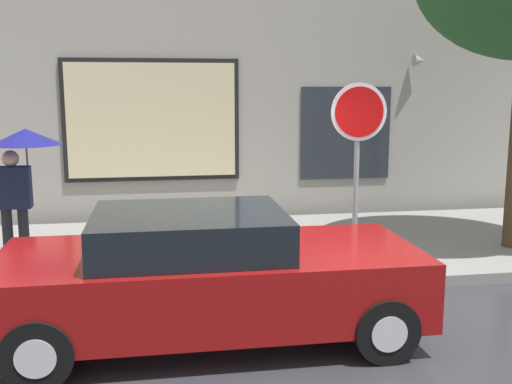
% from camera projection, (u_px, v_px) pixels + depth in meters
% --- Properties ---
extents(ground_plane, '(60.00, 60.00, 0.00)m').
position_uv_depth(ground_plane, '(281.00, 329.00, 6.51)').
color(ground_plane, '#333338').
extents(sidewalk, '(20.00, 4.00, 0.15)m').
position_uv_depth(sidewalk, '(242.00, 249.00, 9.41)').
color(sidewalk, gray).
rests_on(sidewalk, ground).
extents(building_facade, '(20.00, 0.67, 7.00)m').
position_uv_depth(building_facade, '(223.00, 39.00, 11.24)').
color(building_facade, '#9E998E').
rests_on(building_facade, ground).
extents(parked_car, '(4.27, 1.86, 1.36)m').
position_uv_depth(parked_car, '(207.00, 276.00, 6.15)').
color(parked_car, maroon).
rests_on(parked_car, ground).
extents(fire_hydrant, '(0.30, 0.44, 0.77)m').
position_uv_depth(fire_hydrant, '(204.00, 247.00, 7.84)').
color(fire_hydrant, yellow).
rests_on(fire_hydrant, sidewalk).
extents(pedestrian_with_umbrella, '(0.95, 0.95, 1.90)m').
position_uv_depth(pedestrian_with_umbrella, '(21.00, 158.00, 8.08)').
color(pedestrian_with_umbrella, black).
rests_on(pedestrian_with_umbrella, sidewalk).
extents(stop_sign, '(0.76, 0.10, 2.50)m').
position_uv_depth(stop_sign, '(358.00, 139.00, 7.88)').
color(stop_sign, gray).
rests_on(stop_sign, sidewalk).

